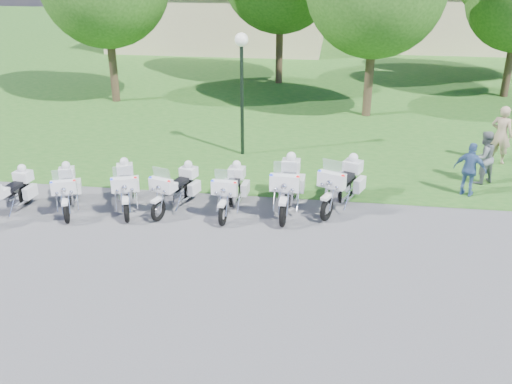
# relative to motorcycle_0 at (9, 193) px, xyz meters

# --- Properties ---
(ground) EXTENTS (100.00, 100.00, 0.00)m
(ground) POSITION_rel_motorcycle_0_xyz_m (6.39, -0.98, -0.60)
(ground) COLOR #555459
(ground) RESTS_ON ground
(grass_lawn) EXTENTS (100.00, 48.00, 0.01)m
(grass_lawn) POSITION_rel_motorcycle_0_xyz_m (6.39, 26.02, -0.60)
(grass_lawn) COLOR #225C1D
(grass_lawn) RESTS_ON ground
(motorcycle_0) EXTENTS (0.86, 2.14, 1.44)m
(motorcycle_0) POSITION_rel_motorcycle_0_xyz_m (0.00, 0.00, 0.00)
(motorcycle_0) COLOR black
(motorcycle_0) RESTS_ON ground
(motorcycle_1) EXTENTS (1.19, 1.99, 1.42)m
(motorcycle_1) POSITION_rel_motorcycle_0_xyz_m (1.41, 0.48, -0.01)
(motorcycle_1) COLOR black
(motorcycle_1) RESTS_ON ground
(motorcycle_2) EXTENTS (1.20, 2.13, 1.49)m
(motorcycle_2) POSITION_rel_motorcycle_0_xyz_m (2.97, 0.81, 0.02)
(motorcycle_2) COLOR black
(motorcycle_2) RESTS_ON ground
(motorcycle_3) EXTENTS (1.10, 2.06, 1.43)m
(motorcycle_3) POSITION_rel_motorcycle_0_xyz_m (4.36, 0.98, -0.00)
(motorcycle_3) COLOR black
(motorcycle_3) RESTS_ON ground
(motorcycle_4) EXTENTS (0.79, 2.20, 1.48)m
(motorcycle_4) POSITION_rel_motorcycle_0_xyz_m (5.88, 1.02, 0.02)
(motorcycle_4) COLOR black
(motorcycle_4) RESTS_ON ground
(motorcycle_5) EXTENTS (0.84, 2.52, 1.69)m
(motorcycle_5) POSITION_rel_motorcycle_0_xyz_m (7.40, 1.33, 0.11)
(motorcycle_5) COLOR black
(motorcycle_5) RESTS_ON ground
(motorcycle_6) EXTENTS (1.36, 2.30, 1.63)m
(motorcycle_6) POSITION_rel_motorcycle_0_xyz_m (8.87, 1.71, 0.08)
(motorcycle_6) COLOR black
(motorcycle_6) RESTS_ON ground
(lamp_post) EXTENTS (0.44, 0.44, 4.13)m
(lamp_post) POSITION_rel_motorcycle_0_xyz_m (5.45, 5.52, 2.52)
(lamp_post) COLOR black
(lamp_post) RESTS_ON ground
(building_west) EXTENTS (14.56, 8.32, 4.10)m
(building_west) POSITION_rel_motorcycle_0_xyz_m (0.39, 27.02, 1.47)
(building_west) COLOR #C1AE8B
(building_west) RESTS_ON ground
(building_east) EXTENTS (11.44, 7.28, 4.10)m
(building_east) POSITION_rel_motorcycle_0_xyz_m (17.39, 29.02, 1.47)
(building_east) COLOR #C1AE8B
(building_east) RESTS_ON ground
(bystander_a) EXTENTS (0.84, 0.76, 1.94)m
(bystander_a) POSITION_rel_motorcycle_0_xyz_m (14.01, 5.91, 0.37)
(bystander_a) COLOR tan
(bystander_a) RESTS_ON ground
(bystander_b) EXTENTS (1.01, 0.95, 1.64)m
(bystander_b) POSITION_rel_motorcycle_0_xyz_m (13.07, 4.00, 0.22)
(bystander_b) COLOR slate
(bystander_b) RESTS_ON ground
(bystander_c) EXTENTS (1.01, 0.77, 1.59)m
(bystander_c) POSITION_rel_motorcycle_0_xyz_m (12.50, 2.99, 0.19)
(bystander_c) COLOR #3A5A8C
(bystander_c) RESTS_ON ground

